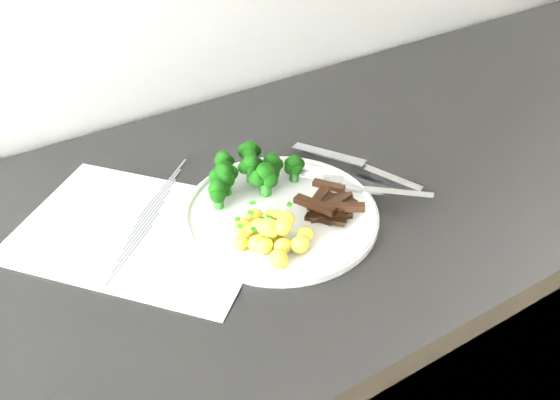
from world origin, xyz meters
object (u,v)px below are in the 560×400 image
at_px(beef_strips, 330,206).
at_px(knife, 372,172).
at_px(recipe_paper, 142,231).
at_px(plate, 280,213).
at_px(fork, 369,188).
at_px(broccoli, 251,170).
at_px(potatoes, 271,233).

xyz_separation_m(beef_strips, knife, (0.11, 0.04, -0.01)).
bearing_deg(recipe_paper, plate, -22.68).
bearing_deg(fork, recipe_paper, 161.66).
bearing_deg(knife, fork, -134.07).
distance_m(plate, beef_strips, 0.07).
relative_size(fork, knife, 0.78).
xyz_separation_m(plate, beef_strips, (0.06, -0.03, 0.01)).
relative_size(broccoli, beef_strips, 1.67).
height_order(recipe_paper, potatoes, potatoes).
height_order(recipe_paper, knife, knife).
distance_m(potatoes, beef_strips, 0.10).
relative_size(recipe_paper, plate, 1.47).
distance_m(recipe_paper, broccoli, 0.17).
distance_m(plate, broccoli, 0.08).
relative_size(plate, broccoli, 1.74).
height_order(recipe_paper, broccoli, broccoli).
bearing_deg(broccoli, recipe_paper, 178.86).
xyz_separation_m(broccoli, knife, (0.17, -0.06, -0.03)).
bearing_deg(potatoes, knife, 14.90).
bearing_deg(recipe_paper, knife, -10.29).
xyz_separation_m(recipe_paper, knife, (0.33, -0.06, 0.01)).
distance_m(recipe_paper, knife, 0.34).
bearing_deg(recipe_paper, broccoli, -1.14).
bearing_deg(beef_strips, recipe_paper, 155.09).
relative_size(recipe_paper, potatoes, 3.61).
bearing_deg(potatoes, fork, 5.72).
xyz_separation_m(recipe_paper, potatoes, (0.13, -0.12, 0.02)).
height_order(plate, broccoli, broccoli).
xyz_separation_m(broccoli, beef_strips, (0.06, -0.10, -0.02)).
distance_m(broccoli, fork, 0.17).
bearing_deg(recipe_paper, beef_strips, -24.91).
height_order(recipe_paper, plate, plate).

